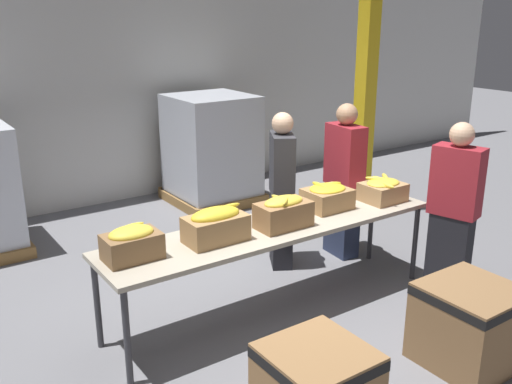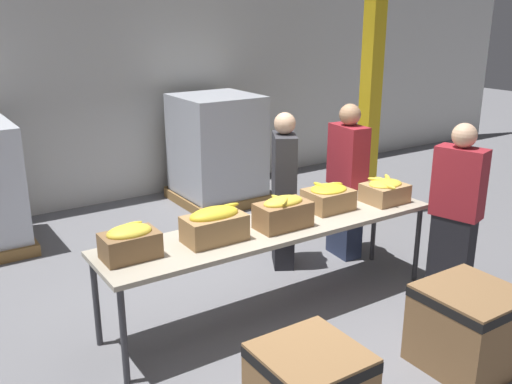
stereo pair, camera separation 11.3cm
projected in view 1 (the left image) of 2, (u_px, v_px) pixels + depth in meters
ground_plane at (274, 308)px, 5.14m from camera, size 30.00×30.00×0.00m
wall_back at (105, 55)px, 7.48m from camera, size 16.00×0.08×4.00m
sorting_table at (275, 231)px, 4.91m from camera, size 3.12×0.72×0.80m
banana_box_0 at (132, 243)px, 4.19m from camera, size 0.42×0.27×0.26m
banana_box_1 at (216, 225)px, 4.51m from camera, size 0.50×0.28×0.28m
banana_box_2 at (283, 212)px, 4.81m from camera, size 0.47×0.28×0.28m
banana_box_3 at (327, 196)px, 5.26m from camera, size 0.41×0.33×0.25m
banana_box_4 at (383, 190)px, 5.49m from camera, size 0.39×0.37×0.23m
volunteer_0 at (344, 182)px, 6.05m from camera, size 0.26×0.46×1.66m
volunteer_1 at (454, 211)px, 5.22m from camera, size 0.33×0.48×1.63m
volunteer_2 at (282, 191)px, 5.81m from camera, size 0.40×0.48×1.61m
donation_bin_1 at (469, 322)px, 4.26m from camera, size 0.66×0.66×0.63m
support_pillar at (367, 59)px, 6.93m from camera, size 0.20×0.20×4.00m
pallet_stack_0 at (210, 163)px, 7.97m from camera, size 1.11×1.11×1.08m
pallet_stack_2 at (212, 150)px, 7.83m from camera, size 1.14×1.14×1.48m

